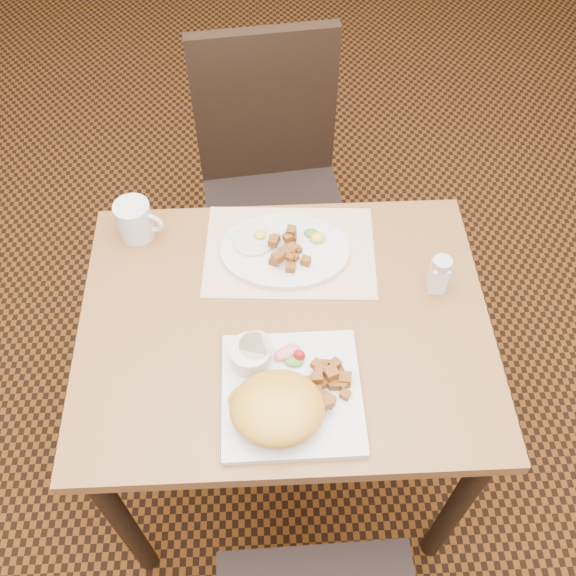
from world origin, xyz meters
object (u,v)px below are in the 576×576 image
(chair_far, at_px, (272,179))
(coffee_mug, at_px, (135,220))
(plate_square, at_px, (292,394))
(salt_shaker, at_px, (439,274))
(table, at_px, (285,347))
(plate_oval, at_px, (285,251))

(chair_far, height_order, coffee_mug, chair_far)
(chair_far, height_order, plate_square, chair_far)
(coffee_mug, bearing_deg, plate_square, -52.28)
(salt_shaker, distance_m, coffee_mug, 0.71)
(chair_far, bearing_deg, plate_square, 84.87)
(table, bearing_deg, plate_oval, 87.52)
(table, bearing_deg, plate_square, -87.97)
(table, distance_m, plate_oval, 0.23)
(chair_far, bearing_deg, table, 84.66)
(table, xyz_separation_m, plate_oval, (0.01, 0.19, 0.12))
(table, relative_size, plate_oval, 2.96)
(plate_square, relative_size, plate_oval, 0.92)
(plate_square, bearing_deg, plate_oval, 89.69)
(coffee_mug, bearing_deg, plate_oval, -12.73)
(plate_square, bearing_deg, coffee_mug, 127.72)
(plate_square, bearing_deg, salt_shaker, 37.03)
(table, height_order, chair_far, chair_far)
(chair_far, xyz_separation_m, plate_oval, (0.02, -0.47, 0.22))
(table, relative_size, chair_far, 0.93)
(coffee_mug, bearing_deg, chair_far, 49.86)
(plate_oval, distance_m, coffee_mug, 0.36)
(plate_oval, bearing_deg, salt_shaker, -19.10)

